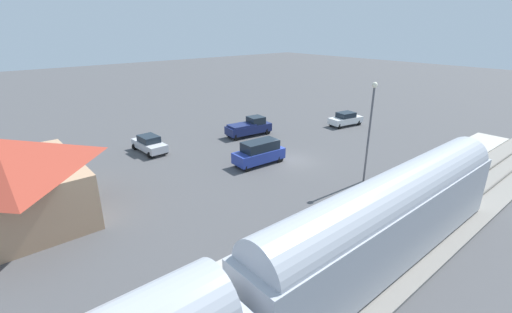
{
  "coord_description": "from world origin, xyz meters",
  "views": [
    {
      "loc": [
        -21.81,
        22.97,
        12.29
      ],
      "look_at": [
        1.07,
        3.52,
        1.0
      ],
      "focal_mm": 24.71,
      "sensor_mm": 36.0,
      "label": 1
    }
  ],
  "objects_px": {
    "pedestrian_waiting_far": "(388,187)",
    "suv_blue": "(259,152)",
    "pickup_navy": "(249,127)",
    "station_building": "(4,181)",
    "light_pole_near_platform": "(370,122)",
    "sedan_white": "(346,119)",
    "pedestrian_on_platform": "(355,207)",
    "sedan_silver": "(149,144)"
  },
  "relations": [
    {
      "from": "sedan_silver",
      "to": "light_pole_near_platform",
      "type": "xyz_separation_m",
      "value": [
        -18.38,
        -10.47,
        4.25
      ]
    },
    {
      "from": "sedan_white",
      "to": "light_pole_near_platform",
      "type": "height_order",
      "value": "light_pole_near_platform"
    },
    {
      "from": "pedestrian_on_platform",
      "to": "sedan_silver",
      "type": "xyz_separation_m",
      "value": [
        21.86,
        4.02,
        -0.4
      ]
    },
    {
      "from": "sedan_white",
      "to": "pedestrian_on_platform",
      "type": "bearing_deg",
      "value": 127.42
    },
    {
      "from": "station_building",
      "to": "pedestrian_waiting_far",
      "type": "distance_m",
      "value": 25.7
    },
    {
      "from": "pedestrian_waiting_far",
      "to": "sedan_white",
      "type": "relative_size",
      "value": 0.36
    },
    {
      "from": "station_building",
      "to": "pickup_navy",
      "type": "distance_m",
      "value": 24.83
    },
    {
      "from": "pedestrian_waiting_far",
      "to": "light_pole_near_platform",
      "type": "xyz_separation_m",
      "value": [
        3.27,
        -2.08,
        3.85
      ]
    },
    {
      "from": "station_building",
      "to": "light_pole_near_platform",
      "type": "xyz_separation_m",
      "value": [
        -11.2,
        -23.25,
        2.09
      ]
    },
    {
      "from": "pickup_navy",
      "to": "sedan_white",
      "type": "distance_m",
      "value": 13.07
    },
    {
      "from": "pedestrian_waiting_far",
      "to": "pickup_navy",
      "type": "relative_size",
      "value": 0.31
    },
    {
      "from": "suv_blue",
      "to": "pickup_navy",
      "type": "height_order",
      "value": "suv_blue"
    },
    {
      "from": "pickup_navy",
      "to": "pedestrian_on_platform",
      "type": "bearing_deg",
      "value": 159.33
    },
    {
      "from": "pedestrian_on_platform",
      "to": "sedan_white",
      "type": "height_order",
      "value": "pedestrian_on_platform"
    },
    {
      "from": "pedestrian_on_platform",
      "to": "light_pole_near_platform",
      "type": "distance_m",
      "value": 8.29
    },
    {
      "from": "pedestrian_waiting_far",
      "to": "pickup_navy",
      "type": "height_order",
      "value": "pickup_navy"
    },
    {
      "from": "suv_blue",
      "to": "pickup_navy",
      "type": "xyz_separation_m",
      "value": [
        7.6,
        -5.04,
        -0.12
      ]
    },
    {
      "from": "pedestrian_on_platform",
      "to": "pickup_navy",
      "type": "height_order",
      "value": "pickup_navy"
    },
    {
      "from": "pedestrian_waiting_far",
      "to": "sedan_silver",
      "type": "relative_size",
      "value": 0.37
    },
    {
      "from": "sedan_silver",
      "to": "pickup_navy",
      "type": "bearing_deg",
      "value": -100.57
    },
    {
      "from": "pedestrian_waiting_far",
      "to": "suv_blue",
      "type": "height_order",
      "value": "suv_blue"
    },
    {
      "from": "pickup_navy",
      "to": "station_building",
      "type": "bearing_deg",
      "value": 101.74
    },
    {
      "from": "sedan_silver",
      "to": "light_pole_near_platform",
      "type": "height_order",
      "value": "light_pole_near_platform"
    },
    {
      "from": "station_building",
      "to": "suv_blue",
      "type": "bearing_deg",
      "value": -97.62
    },
    {
      "from": "station_building",
      "to": "sedan_silver",
      "type": "relative_size",
      "value": 2.23
    },
    {
      "from": "station_building",
      "to": "sedan_white",
      "type": "relative_size",
      "value": 2.15
    },
    {
      "from": "station_building",
      "to": "pedestrian_waiting_far",
      "type": "height_order",
      "value": "station_building"
    },
    {
      "from": "light_pole_near_platform",
      "to": "pedestrian_waiting_far",
      "type": "bearing_deg",
      "value": 147.47
    },
    {
      "from": "pedestrian_waiting_far",
      "to": "sedan_silver",
      "type": "height_order",
      "value": "pedestrian_waiting_far"
    },
    {
      "from": "pedestrian_on_platform",
      "to": "pedestrian_waiting_far",
      "type": "height_order",
      "value": "same"
    },
    {
      "from": "light_pole_near_platform",
      "to": "sedan_white",
      "type": "bearing_deg",
      "value": -48.79
    },
    {
      "from": "sedan_silver",
      "to": "sedan_white",
      "type": "height_order",
      "value": "same"
    },
    {
      "from": "pickup_navy",
      "to": "light_pole_near_platform",
      "type": "distance_m",
      "value": 16.78
    },
    {
      "from": "pedestrian_waiting_far",
      "to": "suv_blue",
      "type": "xyz_separation_m",
      "value": [
        11.9,
        1.98,
        -0.13
      ]
    },
    {
      "from": "station_building",
      "to": "suv_blue",
      "type": "distance_m",
      "value": 19.45
    },
    {
      "from": "station_building",
      "to": "suv_blue",
      "type": "relative_size",
      "value": 2.04
    },
    {
      "from": "pickup_navy",
      "to": "light_pole_near_platform",
      "type": "relative_size",
      "value": 0.68
    },
    {
      "from": "pedestrian_on_platform",
      "to": "sedan_white",
      "type": "relative_size",
      "value": 0.36
    },
    {
      "from": "station_building",
      "to": "pickup_navy",
      "type": "bearing_deg",
      "value": -78.26
    },
    {
      "from": "light_pole_near_platform",
      "to": "pedestrian_on_platform",
      "type": "bearing_deg",
      "value": 118.36
    },
    {
      "from": "pedestrian_on_platform",
      "to": "pedestrian_waiting_far",
      "type": "distance_m",
      "value": 4.38
    },
    {
      "from": "sedan_white",
      "to": "pickup_navy",
      "type": "bearing_deg",
      "value": 68.95
    }
  ]
}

